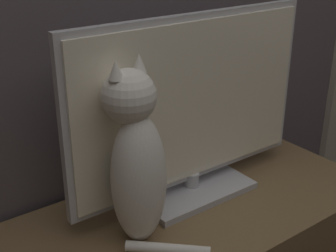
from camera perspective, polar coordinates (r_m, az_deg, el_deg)
name	(u,v)px	position (r m, az deg, el deg)	size (l,w,h in m)	color
tv	(192,111)	(1.34, 3.00, 1.82)	(0.80, 0.21, 0.54)	#B7B7BC
cat	(136,161)	(1.15, -3.91, -4.32)	(0.19, 0.28, 0.49)	silver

